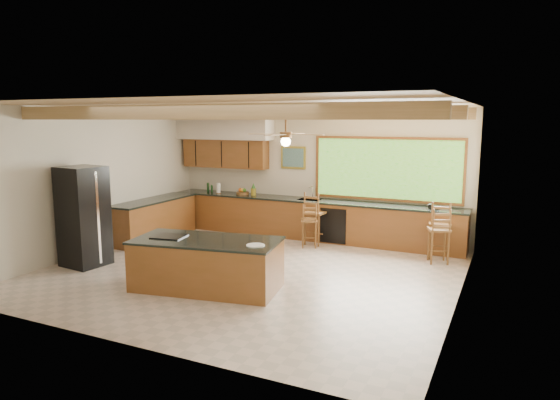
% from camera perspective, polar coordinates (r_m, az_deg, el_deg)
% --- Properties ---
extents(ground, '(7.20, 7.20, 0.00)m').
position_cam_1_polar(ground, '(9.21, -3.54, -8.22)').
color(ground, '#B8A899').
rests_on(ground, ground).
extents(room_shell, '(7.27, 6.54, 3.02)m').
position_cam_1_polar(room_shell, '(9.46, -2.66, 5.92)').
color(room_shell, beige).
rests_on(room_shell, ground).
extents(counter_run, '(7.12, 3.10, 1.22)m').
position_cam_1_polar(counter_run, '(11.63, -1.10, -2.15)').
color(counter_run, brown).
rests_on(counter_run, ground).
extents(island, '(2.53, 1.51, 0.85)m').
position_cam_1_polar(island, '(8.31, -8.36, -7.24)').
color(island, brown).
rests_on(island, ground).
extents(refrigerator, '(0.81, 0.79, 1.89)m').
position_cam_1_polar(refrigerator, '(10.12, -21.54, -1.75)').
color(refrigerator, black).
rests_on(refrigerator, ground).
extents(bar_stool_a, '(0.46, 0.46, 0.98)m').
position_cam_1_polar(bar_stool_a, '(10.78, 3.25, -2.46)').
color(bar_stool_a, brown).
rests_on(bar_stool_a, ground).
extents(bar_stool_b, '(0.46, 0.46, 1.19)m').
position_cam_1_polar(bar_stool_b, '(11.01, 3.92, -1.56)').
color(bar_stool_b, brown).
rests_on(bar_stool_b, ground).
extents(bar_stool_c, '(0.49, 0.49, 1.17)m').
position_cam_1_polar(bar_stool_c, '(10.36, 17.75, -2.73)').
color(bar_stool_c, brown).
rests_on(bar_stool_c, ground).
extents(bar_stool_d, '(0.50, 0.50, 1.09)m').
position_cam_1_polar(bar_stool_d, '(10.03, 17.68, -3.36)').
color(bar_stool_d, brown).
rests_on(bar_stool_d, ground).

